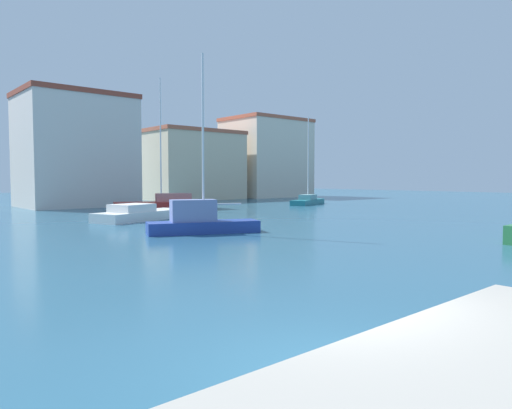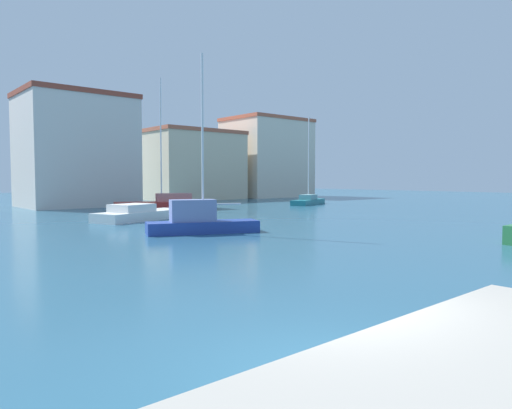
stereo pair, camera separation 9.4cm
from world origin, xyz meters
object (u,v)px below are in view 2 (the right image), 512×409
Objects in this scene: sailboat_red_mid_harbor at (164,204)px; motorboat_white_distant_north at (140,214)px; sailboat_blue_far_right at (200,220)px; sailboat_teal_far_left at (308,200)px.

sailboat_red_mid_harbor is 1.58× the size of motorboat_white_distant_north.
motorboat_white_distant_north is (-6.46, -8.14, -0.14)m from sailboat_red_mid_harbor.
motorboat_white_distant_north is at bearing 82.69° from sailboat_blue_far_right.
sailboat_teal_far_left is at bearing 13.53° from motorboat_white_distant_north.
motorboat_white_distant_north is 23.84m from sailboat_teal_far_left.
motorboat_white_distant_north is at bearing -128.43° from sailboat_red_mid_harbor.
sailboat_teal_far_left is (16.72, -2.56, -0.10)m from sailboat_red_mid_harbor.
sailboat_blue_far_right is at bearing -97.31° from motorboat_white_distant_north.
motorboat_white_distant_north is 9.25m from sailboat_blue_far_right.
sailboat_teal_far_left is (23.18, 5.58, 0.04)m from motorboat_white_distant_north.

